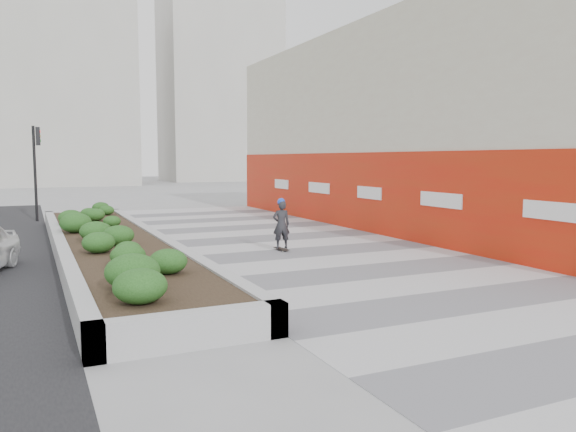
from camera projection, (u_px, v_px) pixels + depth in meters
name	position (u px, v px, depth m)	size (l,w,h in m)	color
ground	(417.00, 287.00, 12.16)	(160.00, 160.00, 0.00)	gray
walkway	(346.00, 263.00, 14.87)	(8.00, 36.00, 0.01)	#A8A8AD
building	(420.00, 129.00, 22.77)	(6.04, 24.08, 8.00)	beige
planter	(110.00, 240.00, 16.15)	(3.00, 18.00, 0.90)	#9E9EA0
traffic_signal_near	(36.00, 159.00, 24.67)	(0.33, 0.28, 4.20)	black
distant_bldg_north_l	(52.00, 89.00, 58.74)	(16.00, 12.00, 20.00)	#ADAAA3
distant_bldg_north_r	(220.00, 86.00, 71.39)	(14.00, 10.00, 24.00)	#ADAAA3
manhole_cover	(362.00, 262.00, 15.08)	(0.44, 0.44, 0.01)	#595654
skateboarder	(281.00, 224.00, 16.81)	(0.57, 0.73, 1.59)	beige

